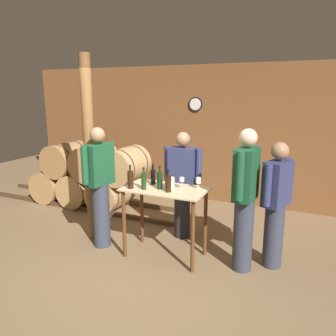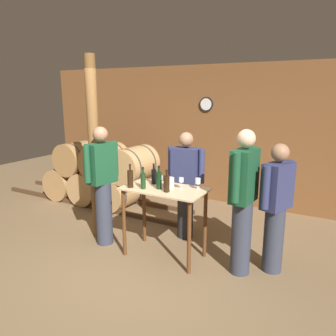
{
  "view_description": "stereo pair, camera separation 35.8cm",
  "coord_description": "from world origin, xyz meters",
  "px_view_note": "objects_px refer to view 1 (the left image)",
  "views": [
    {
      "loc": [
        1.94,
        -3.28,
        2.17
      ],
      "look_at": [
        0.23,
        0.53,
        1.21
      ],
      "focal_mm": 35.0,
      "sensor_mm": 36.0,
      "label": 1
    },
    {
      "loc": [
        2.26,
        -3.12,
        2.17
      ],
      "look_at": [
        0.23,
        0.53,
        1.21
      ],
      "focal_mm": 35.0,
      "sensor_mm": 36.0,
      "label": 2
    }
  ],
  "objects_px": {
    "person_visitor_with_scarf": "(183,183)",
    "person_visitor_bearded": "(276,203)",
    "wine_bottle_left": "(144,181)",
    "wine_bottle_far_right": "(168,183)",
    "person_visitor_near_door": "(245,198)",
    "wine_glass_near_center": "(182,180)",
    "wine_bottle_center": "(153,176)",
    "ice_bucket": "(170,183)",
    "wine_bottle_right": "(160,180)",
    "wooden_post": "(89,150)",
    "wine_glass_near_left": "(160,179)",
    "wine_glass_near_right": "(198,181)",
    "person_host": "(100,185)",
    "wine_bottle_far_left": "(130,179)"
  },
  "relations": [
    {
      "from": "person_visitor_with_scarf",
      "to": "person_visitor_bearded",
      "type": "height_order",
      "value": "person_visitor_with_scarf"
    },
    {
      "from": "wine_bottle_left",
      "to": "wine_bottle_far_right",
      "type": "distance_m",
      "value": 0.33
    },
    {
      "from": "person_visitor_near_door",
      "to": "wine_glass_near_center",
      "type": "bearing_deg",
      "value": 179.79
    },
    {
      "from": "wine_bottle_center",
      "to": "person_visitor_with_scarf",
      "type": "xyz_separation_m",
      "value": [
        0.2,
        0.57,
        -0.21
      ]
    },
    {
      "from": "person_visitor_bearded",
      "to": "person_visitor_near_door",
      "type": "relative_size",
      "value": 0.9
    },
    {
      "from": "ice_bucket",
      "to": "wine_bottle_right",
      "type": "bearing_deg",
      "value": -134.69
    },
    {
      "from": "wooden_post",
      "to": "person_visitor_bearded",
      "type": "height_order",
      "value": "wooden_post"
    },
    {
      "from": "wine_glass_near_left",
      "to": "wine_glass_near_right",
      "type": "relative_size",
      "value": 0.88
    },
    {
      "from": "wooden_post",
      "to": "person_visitor_with_scarf",
      "type": "relative_size",
      "value": 1.67
    },
    {
      "from": "wine_bottle_far_right",
      "to": "person_host",
      "type": "relative_size",
      "value": 0.16
    },
    {
      "from": "wine_glass_near_center",
      "to": "wine_glass_near_right",
      "type": "distance_m",
      "value": 0.21
    },
    {
      "from": "wine_glass_near_left",
      "to": "wine_glass_near_center",
      "type": "height_order",
      "value": "wine_glass_near_center"
    },
    {
      "from": "wine_bottle_center",
      "to": "person_host",
      "type": "bearing_deg",
      "value": -164.67
    },
    {
      "from": "wine_bottle_left",
      "to": "person_visitor_bearded",
      "type": "xyz_separation_m",
      "value": [
        1.58,
        0.48,
        -0.22
      ]
    },
    {
      "from": "person_visitor_bearded",
      "to": "wooden_post",
      "type": "bearing_deg",
      "value": -174.93
    },
    {
      "from": "person_visitor_bearded",
      "to": "wine_bottle_left",
      "type": "bearing_deg",
      "value": -163.24
    },
    {
      "from": "wine_bottle_far_left",
      "to": "wine_bottle_right",
      "type": "height_order",
      "value": "wine_bottle_far_left"
    },
    {
      "from": "wine_bottle_far_left",
      "to": "wine_bottle_left",
      "type": "relative_size",
      "value": 1.08
    },
    {
      "from": "wine_bottle_far_right",
      "to": "person_visitor_near_door",
      "type": "xyz_separation_m",
      "value": [
        0.92,
        0.21,
        -0.12
      ]
    },
    {
      "from": "wine_bottle_left",
      "to": "wine_bottle_far_right",
      "type": "relative_size",
      "value": 1.02
    },
    {
      "from": "person_visitor_with_scarf",
      "to": "wine_glass_near_right",
      "type": "bearing_deg",
      "value": -50.51
    },
    {
      "from": "person_host",
      "to": "wine_glass_near_left",
      "type": "bearing_deg",
      "value": 12.67
    },
    {
      "from": "wine_bottle_right",
      "to": "person_visitor_bearded",
      "type": "height_order",
      "value": "person_visitor_bearded"
    },
    {
      "from": "person_host",
      "to": "person_visitor_bearded",
      "type": "height_order",
      "value": "person_host"
    },
    {
      "from": "wine_glass_near_right",
      "to": "person_visitor_bearded",
      "type": "relative_size",
      "value": 0.09
    },
    {
      "from": "wine_glass_near_right",
      "to": "wooden_post",
      "type": "bearing_deg",
      "value": -177.58
    },
    {
      "from": "wine_bottle_far_right",
      "to": "person_host",
      "type": "bearing_deg",
      "value": 178.3
    },
    {
      "from": "person_host",
      "to": "person_visitor_near_door",
      "type": "xyz_separation_m",
      "value": [
        1.98,
        0.17,
        0.03
      ]
    },
    {
      "from": "person_visitor_with_scarf",
      "to": "wooden_post",
      "type": "bearing_deg",
      "value": -154.63
    },
    {
      "from": "wine_bottle_left",
      "to": "person_visitor_with_scarf",
      "type": "bearing_deg",
      "value": 76.05
    },
    {
      "from": "wine_bottle_far_right",
      "to": "wine_glass_near_center",
      "type": "xyz_separation_m",
      "value": [
        0.1,
        0.21,
        0.0
      ]
    },
    {
      "from": "wine_bottle_left",
      "to": "ice_bucket",
      "type": "height_order",
      "value": "wine_bottle_left"
    },
    {
      "from": "wine_glass_near_right",
      "to": "person_visitor_near_door",
      "type": "xyz_separation_m",
      "value": [
        0.62,
        -0.08,
        -0.12
      ]
    },
    {
      "from": "person_host",
      "to": "person_visitor_bearded",
      "type": "bearing_deg",
      "value": 10.2
    },
    {
      "from": "person_visitor_bearded",
      "to": "wine_bottle_right",
      "type": "bearing_deg",
      "value": -164.69
    },
    {
      "from": "wine_bottle_far_right",
      "to": "person_visitor_bearded",
      "type": "distance_m",
      "value": 1.35
    },
    {
      "from": "person_host",
      "to": "person_visitor_with_scarf",
      "type": "relative_size",
      "value": 1.06
    },
    {
      "from": "person_visitor_bearded",
      "to": "wine_bottle_far_left",
      "type": "bearing_deg",
      "value": -163.95
    },
    {
      "from": "person_visitor_with_scarf",
      "to": "person_visitor_near_door",
      "type": "bearing_deg",
      "value": -29.68
    },
    {
      "from": "wine_bottle_far_left",
      "to": "wine_bottle_right",
      "type": "distance_m",
      "value": 0.38
    },
    {
      "from": "wine_bottle_center",
      "to": "person_visitor_bearded",
      "type": "xyz_separation_m",
      "value": [
        1.58,
        0.22,
        -0.22
      ]
    },
    {
      "from": "wine_bottle_right",
      "to": "wine_bottle_far_right",
      "type": "xyz_separation_m",
      "value": [
        0.15,
        -0.06,
        -0.01
      ]
    },
    {
      "from": "wine_bottle_far_left",
      "to": "wine_bottle_center",
      "type": "bearing_deg",
      "value": 58.15
    },
    {
      "from": "person_visitor_bearded",
      "to": "person_visitor_near_door",
      "type": "bearing_deg",
      "value": -144.12
    },
    {
      "from": "wine_glass_near_left",
      "to": "person_visitor_bearded",
      "type": "distance_m",
      "value": 1.5
    },
    {
      "from": "wine_glass_near_left",
      "to": "person_visitor_with_scarf",
      "type": "relative_size",
      "value": 0.08
    },
    {
      "from": "wine_bottle_far_right",
      "to": "wine_glass_near_right",
      "type": "distance_m",
      "value": 0.41
    },
    {
      "from": "wine_bottle_right",
      "to": "wine_bottle_far_right",
      "type": "relative_size",
      "value": 1.08
    },
    {
      "from": "wooden_post",
      "to": "wine_bottle_right",
      "type": "xyz_separation_m",
      "value": [
        1.21,
        -0.15,
        -0.28
      ]
    },
    {
      "from": "wine_glass_near_right",
      "to": "person_visitor_with_scarf",
      "type": "xyz_separation_m",
      "value": [
        -0.42,
        0.51,
        -0.21
      ]
    }
  ]
}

